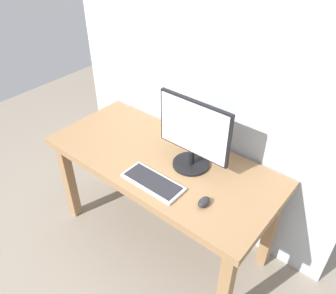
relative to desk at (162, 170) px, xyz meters
name	(u,v)px	position (x,y,z in m)	size (l,w,h in m)	color
ground_plane	(163,235)	(0.00, 0.00, -0.67)	(6.00, 6.00, 0.00)	gray
wall_back	(203,31)	(0.00, 0.40, 0.83)	(2.18, 0.04, 3.00)	#B2BCC6
desk	(162,170)	(0.00, 0.00, 0.00)	(1.57, 0.71, 0.77)	#936D47
monitor	(193,134)	(0.19, 0.08, 0.33)	(0.50, 0.24, 0.46)	black
keyboard_primary	(153,182)	(0.12, -0.21, 0.11)	(0.39, 0.16, 0.02)	silver
mouse	(204,202)	(0.45, -0.16, 0.12)	(0.06, 0.09, 0.04)	#232328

